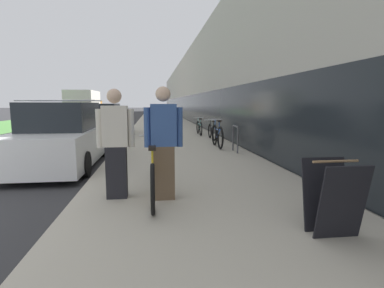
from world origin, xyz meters
name	(u,v)px	position (x,y,z in m)	size (l,w,h in m)	color
sidewalk_slab	(164,123)	(5.47, 21.00, 0.08)	(4.40, 70.00, 0.16)	#B2AA99
storefront_facade	(226,90)	(12.71, 29.00, 3.15)	(10.01, 70.00, 6.32)	#BCB7AD
lawn_strip	(30,122)	(-6.56, 25.00, 0.01)	(5.78, 70.00, 0.03)	#518E42
tandem_bicycle	(153,170)	(4.58, 1.12, 0.55)	(0.52, 2.91, 0.92)	black
person_rider	(164,143)	(4.76, 0.74, 1.07)	(0.62, 0.24, 1.81)	brown
person_bystander	(116,144)	(3.99, 0.89, 1.05)	(0.60, 0.24, 1.78)	black
bike_rack_hoop	(235,136)	(7.19, 5.17, 0.67)	(0.05, 0.60, 0.84)	#4C4C51
cruiser_bike_nearest	(217,136)	(6.84, 6.26, 0.56)	(0.52, 1.73, 0.98)	black
cruiser_bike_middle	(212,131)	(7.09, 8.48, 0.51)	(0.52, 1.63, 0.83)	black
cruiser_bike_farthest	(199,128)	(6.85, 10.48, 0.51)	(0.52, 1.61, 0.83)	black
sandwich_board_sign	(333,197)	(6.69, -0.87, 0.61)	(0.56, 0.56, 0.90)	black
parked_sedan_curbside	(63,138)	(2.16, 4.44, 0.77)	(1.93, 4.74, 1.79)	white
vintage_roadster_curbside	(103,123)	(2.14, 11.11, 0.75)	(1.79, 4.71, 1.68)	black
moving_truck	(84,106)	(-2.01, 26.42, 1.45)	(2.53, 6.33, 2.86)	orange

